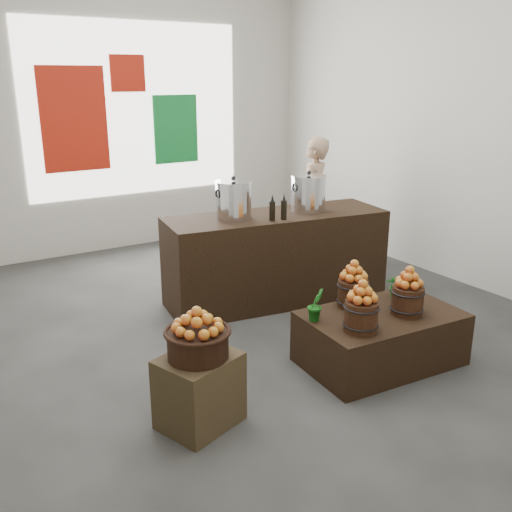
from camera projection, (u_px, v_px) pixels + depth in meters
ground at (245, 328)px, 5.82m from camera, size 7.00×7.00×0.00m
back_wall at (116, 110)px, 8.04m from camera, size 6.00×0.04×4.00m
back_opening at (136, 110)px, 8.17m from camera, size 3.20×0.02×2.40m
deco_red_left at (74, 119)px, 7.74m from camera, size 0.90×0.04×1.40m
deco_green_right at (176, 129)px, 8.56m from camera, size 0.70×0.04×1.00m
deco_red_upper at (127, 73)px, 7.96m from camera, size 0.50×0.04×0.50m
crate at (199, 391)px, 4.15m from camera, size 0.66×0.60×0.55m
wicker_basket at (198, 344)px, 4.04m from camera, size 0.44×0.44×0.20m
apples_in_basket at (197, 320)px, 3.98m from camera, size 0.34×0.34×0.18m
display_table at (381, 338)px, 5.07m from camera, size 1.43×0.95×0.47m
apple_bucket_front_left at (361, 316)px, 4.62m from camera, size 0.27×0.27×0.25m
apples_in_bucket_front_left at (363, 291)px, 4.56m from camera, size 0.21×0.21×0.18m
apple_bucket_front_right at (407, 300)px, 4.95m from camera, size 0.27×0.27×0.25m
apples_in_bucket_front_right at (409, 277)px, 4.88m from camera, size 0.21×0.21×0.18m
apple_bucket_rear at (353, 293)px, 5.11m from camera, size 0.27×0.27×0.25m
apples_in_bucket_rear at (354, 270)px, 5.04m from camera, size 0.21×0.21×0.18m
herb_garnish_right at (398, 286)px, 5.30m from camera, size 0.24×0.21×0.25m
herb_garnish_left at (316, 305)px, 4.82m from camera, size 0.19×0.17×0.28m
counter at (276, 258)px, 6.43m from camera, size 2.56×1.15×1.01m
stock_pot_left at (234, 201)px, 6.02m from camera, size 0.38×0.38×0.38m
stock_pot_center at (308, 194)px, 6.37m from camera, size 0.38×0.38×0.38m
oil_cruets at (287, 206)px, 6.02m from camera, size 0.19×0.09×0.28m
shopper at (312, 200)px, 7.76m from camera, size 0.74×0.67×1.70m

